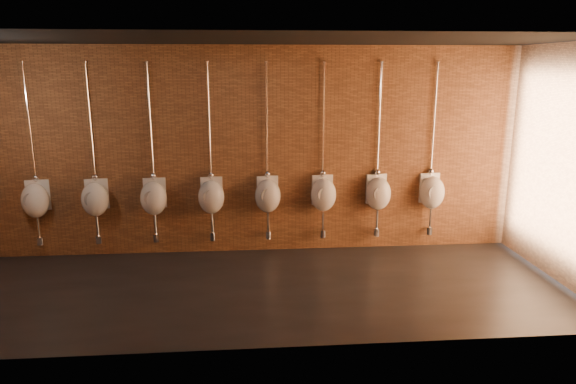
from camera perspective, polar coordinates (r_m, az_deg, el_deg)
The scene contains 10 objects.
ground at distance 6.98m, azimuth -4.34°, elevation -10.68°, with size 8.50×8.50×0.00m, color black.
room_shell at distance 6.41m, azimuth -4.67°, elevation 5.92°, with size 8.54×3.04×3.22m.
urinal_0 at distance 8.56m, azimuth -26.26°, elevation -0.75°, with size 0.46×0.42×2.72m.
urinal_1 at distance 8.27m, azimuth -20.65°, elevation -0.66°, with size 0.46×0.42×2.72m.
urinal_2 at distance 8.08m, azimuth -14.70°, elevation -0.55°, with size 0.46×0.42×2.72m.
urinal_3 at distance 7.97m, azimuth -8.53°, elevation -0.44°, with size 0.46×0.42×2.72m.
urinal_4 at distance 7.96m, azimuth -2.26°, elevation -0.32°, with size 0.46×0.42×2.72m.
urinal_5 at distance 8.04m, azimuth 3.95°, elevation -0.20°, with size 0.46×0.42×2.72m.
urinal_6 at distance 8.21m, azimuth 9.97°, elevation -0.07°, with size 0.46×0.42×2.72m.
urinal_7 at distance 8.47m, azimuth 15.68°, elevation 0.04°, with size 0.46×0.42×2.72m.
Camera 1 is at (-0.00, -6.36, 2.87)m, focal length 32.00 mm.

